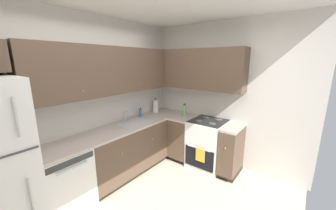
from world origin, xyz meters
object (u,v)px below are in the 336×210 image
object	(u,v)px
soap_bottle	(141,113)
paper_towel_roll	(156,106)
dishwasher	(63,181)
oven_range	(208,143)
oil_bottle	(184,111)

from	to	relation	value
soap_bottle	paper_towel_roll	world-z (taller)	paper_towel_roll
dishwasher	paper_towel_roll	xyz separation A→B (m)	(2.04, 0.16, 0.59)
oven_range	soap_bottle	distance (m)	1.41
oven_range	soap_bottle	size ratio (longest dim) A/B	5.80
paper_towel_roll	oil_bottle	world-z (taller)	paper_towel_roll
soap_bottle	dishwasher	bearing A→B (deg)	-173.60
oven_range	paper_towel_roll	world-z (taller)	paper_towel_roll
dishwasher	soap_bottle	world-z (taller)	soap_bottle
dishwasher	oil_bottle	bearing A→B (deg)	-13.00
dishwasher	oil_bottle	size ratio (longest dim) A/B	3.35
oven_range	paper_towel_roll	xyz separation A→B (m)	(-0.12, 1.17, 0.57)
soap_bottle	paper_towel_roll	xyz separation A→B (m)	(0.43, -0.02, 0.06)
paper_towel_roll	oil_bottle	size ratio (longest dim) A/B	1.28
dishwasher	soap_bottle	bearing A→B (deg)	6.40
dishwasher	oven_range	distance (m)	2.38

